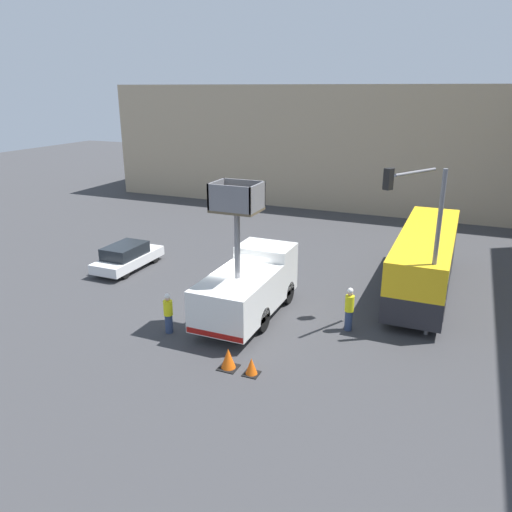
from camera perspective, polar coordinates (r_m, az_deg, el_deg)
name	(u,v)px	position (r m, az deg, el deg)	size (l,w,h in m)	color
ground_plane	(234,315)	(22.87, -2.59, -6.72)	(120.00, 120.00, 0.00)	#38383A
building_backdrop_far	(362,145)	(45.98, 11.97, 12.34)	(44.00, 10.00, 10.06)	tan
utility_truck	(249,284)	(22.13, -0.86, -3.27)	(2.55, 6.34, 6.26)	silver
city_bus	(425,257)	(26.22, 18.80, -0.07)	(2.52, 10.96, 3.11)	#232328
traffic_light_pole	(420,225)	(21.18, 18.21, 3.42)	(2.56, 2.31, 6.92)	slate
road_worker_near_truck	(168,313)	(21.23, -9.99, -6.47)	(0.38, 0.38, 1.77)	navy
road_worker_directing	(349,309)	(21.44, 10.61, -5.97)	(0.38, 0.38, 1.93)	navy
traffic_cone_near_truck	(251,367)	(18.33, -0.52, -12.54)	(0.57, 0.57, 0.65)	black
traffic_cone_mid_road	(228,359)	(18.68, -3.19, -11.65)	(0.70, 0.70, 0.80)	black
parked_car_curbside	(127,256)	(29.13, -14.51, -0.05)	(1.85, 4.53, 1.46)	silver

